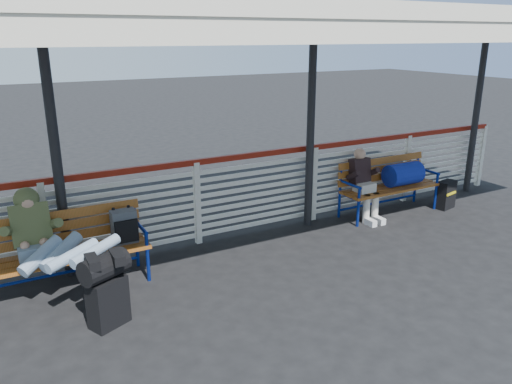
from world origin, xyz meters
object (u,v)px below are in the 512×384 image
luggage_stack (107,287)px  bench_left (81,239)px  traveler_man (57,246)px  bench_right (396,177)px  companion_person (364,183)px  suitcase_side (446,195)px

luggage_stack → bench_left: 1.05m
traveler_man → bench_left: bearing=49.3°
bench_left → bench_right: size_ratio=1.00×
bench_left → bench_right: bearing=1.7°
traveler_man → companion_person: traveler_man is taller
bench_left → suitcase_side: (6.01, -0.15, -0.34)m
luggage_stack → traveler_man: 0.81m
companion_person → suitcase_side: size_ratio=2.36×
luggage_stack → companion_person: size_ratio=0.69×
luggage_stack → companion_person: bearing=-9.3°
luggage_stack → companion_person: (4.37, 1.19, 0.16)m
bench_right → traveler_man: 5.43m
traveler_man → companion_person: 4.74m
bench_left → luggage_stack: bearing=-87.6°
companion_person → suitcase_side: bearing=-10.5°
luggage_stack → companion_person: 4.53m
bench_left → companion_person: companion_person is taller
bench_right → companion_person: 0.69m
bench_left → suitcase_side: bearing=-1.4°
companion_person → traveler_man: bearing=-173.9°
luggage_stack → traveler_man: bearing=92.1°
luggage_stack → bench_right: (5.06, 1.19, 0.18)m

